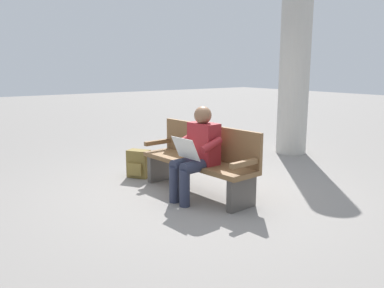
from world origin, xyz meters
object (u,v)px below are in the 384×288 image
(support_pillar, at_px, (295,68))
(bench_near, at_px, (201,159))
(backpack, at_px, (139,164))
(person_seated, at_px, (197,151))

(support_pillar, bearing_deg, bench_near, 107.52)
(backpack, bearing_deg, support_pillar, -93.73)
(backpack, bearing_deg, person_seated, -176.04)
(person_seated, height_order, support_pillar, support_pillar)
(backpack, bearing_deg, bench_near, -164.76)
(bench_near, bearing_deg, backpack, 11.04)
(person_seated, distance_m, support_pillar, 3.52)
(backpack, relative_size, support_pillar, 0.13)
(person_seated, xyz_separation_m, support_pillar, (1.14, -3.17, 1.00))
(bench_near, relative_size, support_pillar, 0.56)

